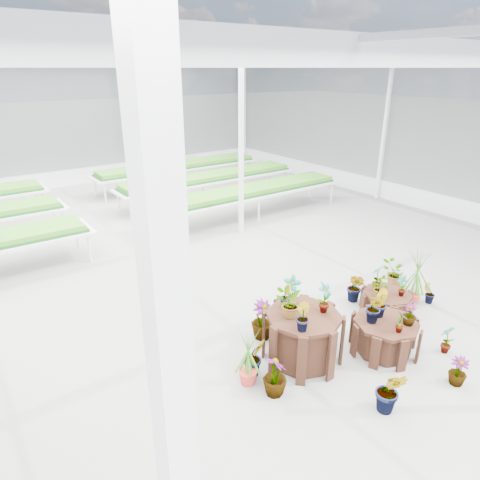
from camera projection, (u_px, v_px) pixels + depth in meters
ground_plane at (235, 340)px, 7.10m from camera, size 24.00×24.00×0.00m
greenhouse_shell at (234, 211)px, 6.25m from camera, size 18.00×24.00×4.50m
steel_frame at (234, 211)px, 6.25m from camera, size 18.00×24.00×4.50m
nursery_benches at (93, 208)px, 12.37m from camera, size 16.00×7.00×0.84m
plinth_tall at (302, 337)px, 6.48m from camera, size 1.19×1.19×0.80m
plinth_mid at (384, 336)px, 6.73m from camera, size 1.34×1.34×0.54m
plinth_low at (386, 303)px, 7.82m from camera, size 1.13×1.13×0.40m
nursery_plants at (348, 310)px, 7.03m from camera, size 4.72×3.31×1.32m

